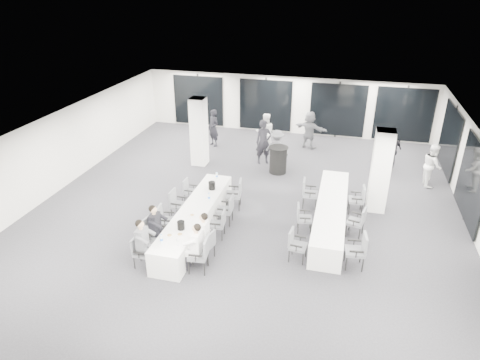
# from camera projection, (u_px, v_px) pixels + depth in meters

# --- Properties ---
(room) EXTENTS (14.04, 16.04, 2.84)m
(room) POSITION_uv_depth(u_px,v_px,m) (280.00, 160.00, 14.71)
(room) COLOR #25252A
(room) RESTS_ON ground
(column_left) EXTENTS (0.60, 0.60, 2.80)m
(column_left) POSITION_uv_depth(u_px,v_px,m) (199.00, 132.00, 17.36)
(column_left) COLOR silver
(column_left) RESTS_ON floor
(column_right) EXTENTS (0.60, 0.60, 2.80)m
(column_right) POSITION_uv_depth(u_px,v_px,m) (380.00, 171.00, 13.86)
(column_right) COLOR silver
(column_right) RESTS_ON floor
(banquet_table_main) EXTENTS (0.90, 5.00, 0.75)m
(banquet_table_main) POSITION_uv_depth(u_px,v_px,m) (196.00, 219.00, 13.10)
(banquet_table_main) COLOR silver
(banquet_table_main) RESTS_ON floor
(banquet_table_side) EXTENTS (0.90, 5.00, 0.75)m
(banquet_table_side) POSITION_uv_depth(u_px,v_px,m) (331.00, 214.00, 13.40)
(banquet_table_side) COLOR silver
(banquet_table_side) RESTS_ON floor
(cocktail_table) EXTENTS (0.78, 0.78, 1.08)m
(cocktail_table) POSITION_uv_depth(u_px,v_px,m) (278.00, 160.00, 16.93)
(cocktail_table) COLOR black
(cocktail_table) RESTS_ON floor
(chair_main_left_near) EXTENTS (0.45, 0.50, 0.88)m
(chair_main_left_near) POSITION_uv_depth(u_px,v_px,m) (140.00, 250.00, 11.43)
(chair_main_left_near) COLOR #56585E
(chair_main_left_near) RESTS_ON floor
(chair_main_left_second) EXTENTS (0.59, 0.63, 1.01)m
(chair_main_left_second) POSITION_uv_depth(u_px,v_px,m) (152.00, 232.00, 12.12)
(chair_main_left_second) COLOR #56585E
(chair_main_left_second) RESTS_ON floor
(chair_main_left_mid) EXTENTS (0.53, 0.57, 0.94)m
(chair_main_left_mid) POSITION_uv_depth(u_px,v_px,m) (164.00, 218.00, 12.85)
(chair_main_left_mid) COLOR #56585E
(chair_main_left_mid) RESTS_ON floor
(chair_main_left_fourth) EXTENTS (0.50, 0.56, 0.97)m
(chair_main_left_fourth) POSITION_uv_depth(u_px,v_px,m) (177.00, 202.00, 13.71)
(chair_main_left_fourth) COLOR #56585E
(chair_main_left_fourth) RESTS_ON floor
(chair_main_left_far) EXTENTS (0.44, 0.49, 0.86)m
(chair_main_left_far) POSITION_uv_depth(u_px,v_px,m) (189.00, 190.00, 14.68)
(chair_main_left_far) COLOR #56585E
(chair_main_left_far) RESTS_ON floor
(chair_main_right_near) EXTENTS (0.55, 0.60, 1.00)m
(chair_main_right_near) POSITION_uv_depth(u_px,v_px,m) (201.00, 253.00, 11.20)
(chair_main_right_near) COLOR #56585E
(chair_main_right_near) RESTS_ON floor
(chair_main_right_second) EXTENTS (0.54, 0.56, 0.89)m
(chair_main_right_second) POSITION_uv_depth(u_px,v_px,m) (207.00, 243.00, 11.70)
(chair_main_right_second) COLOR #56585E
(chair_main_right_second) RESTS_ON floor
(chair_main_right_mid) EXTENTS (0.49, 0.54, 0.90)m
(chair_main_right_mid) POSITION_uv_depth(u_px,v_px,m) (219.00, 222.00, 12.68)
(chair_main_right_mid) COLOR #56585E
(chair_main_right_mid) RESTS_ON floor
(chair_main_right_fourth) EXTENTS (0.50, 0.56, 0.96)m
(chair_main_right_fourth) POSITION_uv_depth(u_px,v_px,m) (227.00, 208.00, 13.40)
(chair_main_right_fourth) COLOR #56585E
(chair_main_right_fourth) RESTS_ON floor
(chair_main_right_far) EXTENTS (0.59, 0.63, 1.03)m
(chair_main_right_far) POSITION_uv_depth(u_px,v_px,m) (236.00, 192.00, 14.29)
(chair_main_right_far) COLOR #56585E
(chair_main_right_far) RESTS_ON floor
(chair_side_left_near) EXTENTS (0.51, 0.55, 0.92)m
(chair_side_left_near) POSITION_uv_depth(u_px,v_px,m) (295.00, 243.00, 11.68)
(chair_side_left_near) COLOR #56585E
(chair_side_left_near) RESTS_ON floor
(chair_side_left_mid) EXTENTS (0.52, 0.55, 0.90)m
(chair_side_left_mid) POSITION_uv_depth(u_px,v_px,m) (302.00, 216.00, 13.00)
(chair_side_left_mid) COLOR #56585E
(chair_side_left_mid) RESTS_ON floor
(chair_side_left_far) EXTENTS (0.53, 0.59, 1.00)m
(chair_side_left_far) POSITION_uv_depth(u_px,v_px,m) (308.00, 191.00, 14.38)
(chair_side_left_far) COLOR #56585E
(chair_side_left_far) RESTS_ON floor
(chair_side_right_near) EXTENTS (0.57, 0.62, 1.01)m
(chair_side_right_near) POSITION_uv_depth(u_px,v_px,m) (358.00, 249.00, 11.35)
(chair_side_right_near) COLOR #56585E
(chair_side_right_near) RESTS_ON floor
(chair_side_right_mid) EXTENTS (0.58, 0.61, 0.96)m
(chair_side_right_mid) POSITION_uv_depth(u_px,v_px,m) (358.00, 220.00, 12.73)
(chair_side_right_mid) COLOR #56585E
(chair_side_right_mid) RESTS_ON floor
(chair_side_right_far) EXTENTS (0.52, 0.57, 0.95)m
(chair_side_right_far) POSITION_uv_depth(u_px,v_px,m) (359.00, 198.00, 14.02)
(chair_side_right_far) COLOR #56585E
(chair_side_right_far) RESTS_ON floor
(seated_guest_a) EXTENTS (0.50, 0.38, 1.44)m
(seated_guest_a) POSITION_uv_depth(u_px,v_px,m) (144.00, 241.00, 11.26)
(seated_guest_a) COLOR #585A5F
(seated_guest_a) RESTS_ON floor
(seated_guest_b) EXTENTS (0.50, 0.38, 1.44)m
(seated_guest_b) POSITION_uv_depth(u_px,v_px,m) (157.00, 225.00, 11.96)
(seated_guest_b) COLOR black
(seated_guest_b) RESTS_ON floor
(seated_guest_c) EXTENTS (0.50, 0.38, 1.44)m
(seated_guest_c) POSITION_uv_depth(u_px,v_px,m) (194.00, 244.00, 11.13)
(seated_guest_c) COLOR white
(seated_guest_c) RESTS_ON floor
(seated_guest_d) EXTENTS (0.50, 0.38, 1.44)m
(seated_guest_d) POSITION_uv_depth(u_px,v_px,m) (202.00, 233.00, 11.62)
(seated_guest_d) COLOR white
(seated_guest_d) RESTS_ON floor
(standing_guest_a) EXTENTS (0.96, 0.89, 2.10)m
(standing_guest_a) POSITION_uv_depth(u_px,v_px,m) (264.00, 139.00, 17.58)
(standing_guest_a) COLOR black
(standing_guest_a) RESTS_ON floor
(standing_guest_b) EXTENTS (1.06, 0.83, 1.92)m
(standing_guest_b) POSITION_uv_depth(u_px,v_px,m) (265.00, 130.00, 18.96)
(standing_guest_b) COLOR white
(standing_guest_b) RESTS_ON floor
(standing_guest_c) EXTENTS (1.19, 0.72, 1.73)m
(standing_guest_c) POSITION_uv_depth(u_px,v_px,m) (277.00, 146.00, 17.43)
(standing_guest_c) COLOR #585A5F
(standing_guest_c) RESTS_ON floor
(standing_guest_d) EXTENTS (1.12, 1.10, 1.71)m
(standing_guest_d) POSITION_uv_depth(u_px,v_px,m) (393.00, 148.00, 17.18)
(standing_guest_d) COLOR black
(standing_guest_d) RESTS_ON floor
(standing_guest_e) EXTENTS (0.69, 0.96, 1.82)m
(standing_guest_e) POSITION_uv_depth(u_px,v_px,m) (381.00, 146.00, 17.31)
(standing_guest_e) COLOR #585A5F
(standing_guest_e) RESTS_ON floor
(standing_guest_f) EXTENTS (1.91, 1.33, 1.94)m
(standing_guest_f) POSITION_uv_depth(u_px,v_px,m) (310.00, 128.00, 19.19)
(standing_guest_f) COLOR #585A5F
(standing_guest_f) RESTS_ON floor
(standing_guest_g) EXTENTS (0.90, 0.87, 1.93)m
(standing_guest_g) POSITION_uv_depth(u_px,v_px,m) (213.00, 126.00, 19.44)
(standing_guest_g) COLOR black
(standing_guest_g) RESTS_ON floor
(standing_guest_h) EXTENTS (0.62, 0.93, 1.84)m
(standing_guest_h) POSITION_uv_depth(u_px,v_px,m) (433.00, 162.00, 15.74)
(standing_guest_h) COLOR white
(standing_guest_h) RESTS_ON floor
(ice_bucket_near) EXTENTS (0.21, 0.21, 0.24)m
(ice_bucket_near) POSITION_uv_depth(u_px,v_px,m) (181.00, 225.00, 11.86)
(ice_bucket_near) COLOR black
(ice_bucket_near) RESTS_ON banquet_table_main
(ice_bucket_far) EXTENTS (0.23, 0.23, 0.26)m
(ice_bucket_far) POSITION_uv_depth(u_px,v_px,m) (212.00, 186.00, 14.08)
(ice_bucket_far) COLOR black
(ice_bucket_far) RESTS_ON banquet_table_main
(water_bottle_a) EXTENTS (0.08, 0.08, 0.24)m
(water_bottle_a) POSITION_uv_depth(u_px,v_px,m) (161.00, 239.00, 11.25)
(water_bottle_a) COLOR silver
(water_bottle_a) RESTS_ON banquet_table_main
(water_bottle_b) EXTENTS (0.08, 0.08, 0.24)m
(water_bottle_b) POSITION_uv_depth(u_px,v_px,m) (209.00, 197.00, 13.38)
(water_bottle_b) COLOR silver
(water_bottle_b) RESTS_ON banquet_table_main
(water_bottle_c) EXTENTS (0.07, 0.07, 0.22)m
(water_bottle_c) POSITION_uv_depth(u_px,v_px,m) (217.00, 175.00, 14.84)
(water_bottle_c) COLOR silver
(water_bottle_c) RESTS_ON banquet_table_main
(plate_a) EXTENTS (0.22, 0.22, 0.03)m
(plate_a) POSITION_uv_depth(u_px,v_px,m) (169.00, 235.00, 11.60)
(plate_a) COLOR white
(plate_a) RESTS_ON banquet_table_main
(plate_b) EXTENTS (0.22, 0.22, 0.03)m
(plate_b) POSITION_uv_depth(u_px,v_px,m) (180.00, 234.00, 11.65)
(plate_b) COLOR white
(plate_b) RESTS_ON banquet_table_main
(plate_c) EXTENTS (0.19, 0.19, 0.03)m
(plate_c) POSITION_uv_depth(u_px,v_px,m) (192.00, 215.00, 12.58)
(plate_c) COLOR white
(plate_c) RESTS_ON banquet_table_main
(wine_glass) EXTENTS (0.08, 0.08, 0.21)m
(wine_glass) POSITION_uv_depth(u_px,v_px,m) (178.00, 240.00, 11.13)
(wine_glass) COLOR silver
(wine_glass) RESTS_ON banquet_table_main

